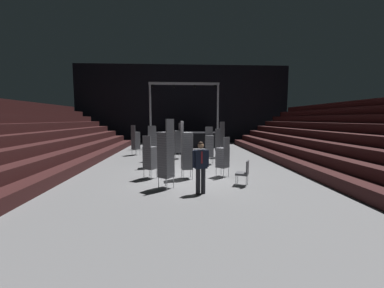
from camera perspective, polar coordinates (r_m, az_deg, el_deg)
The scene contains 18 objects.
ground_plane at distance 10.47m, azimuth -0.54°, elevation -7.94°, with size 22.00×30.00×0.10m, color slate.
arena_end_wall at distance 25.21m, azimuth -2.09°, elevation 9.44°, with size 22.00×0.30×8.00m, color black.
bleacher_bank_left at distance 13.49m, azimuth -37.15°, elevation 1.92°, with size 6.00×24.00×3.60m.
bleacher_bank_right at distance 14.01m, azimuth 34.04°, elevation 2.21°, with size 6.00×24.00×3.60m.
stage_riser at distance 21.68m, azimuth -1.89°, elevation 1.32°, with size 6.23×2.80×5.53m.
man_with_tie at distance 7.87m, azimuth 2.09°, elevation -4.88°, with size 0.57×0.31×1.74m.
chair_stack_front_left at distance 16.86m, azimuth -13.29°, elevation 0.90°, with size 0.62×0.62×2.05m.
chair_stack_front_right at distance 10.30m, azimuth 7.34°, elevation -3.07°, with size 0.62×0.62×1.71m.
chair_stack_mid_left at distance 12.38m, azimuth -9.41°, elevation -0.61°, with size 0.48×0.48×2.14m.
chair_stack_mid_right at distance 13.08m, azimuth 4.13°, elevation -0.38°, with size 0.45×0.45×2.05m.
chair_stack_mid_centre at distance 14.29m, azimuth -9.07°, elevation -0.07°, with size 0.55×0.55×1.96m.
chair_stack_rear_left at distance 9.86m, azimuth -1.27°, elevation -1.45°, with size 0.50×0.50×2.39m.
chair_stack_rear_right at distance 14.86m, azimuth -3.49°, elevation 0.71°, with size 0.58×0.58×2.22m.
chair_stack_rear_centre at distance 10.07m, azimuth -9.99°, elevation -3.08°, with size 0.61×0.61×1.79m.
chair_stack_aisle_left at distance 15.50m, azimuth 6.66°, elevation 1.05°, with size 0.62×0.62×2.31m.
chair_stack_aisle_right at distance 8.50m, azimuth -6.22°, elevation -2.39°, with size 0.62×0.62×2.48m.
equipment_road_case at distance 17.02m, azimuth -3.87°, elevation -1.38°, with size 0.90×0.60×0.60m, color black.
loose_chair_near_man at distance 9.13m, azimuth 12.28°, elevation -6.40°, with size 0.58×0.58×0.95m.
Camera 1 is at (-0.45, -10.16, 2.47)m, focal length 22.39 mm.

